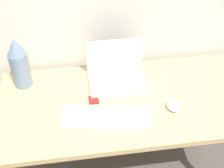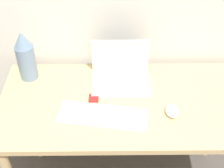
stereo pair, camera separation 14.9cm
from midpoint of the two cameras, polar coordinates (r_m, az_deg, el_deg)
The scene contains 6 objects.
desk at distance 1.63m, azimuth 0.23°, elevation -5.69°, with size 1.29×0.60×0.76m.
laptop at distance 1.64m, azimuth -1.77°, elevation 2.14°, with size 0.30×0.22×0.23m.
keyboard at distance 1.47m, azimuth -4.01°, elevation -6.05°, with size 0.43×0.19×0.02m.
mouse at distance 1.52m, azimuth 8.39°, elevation -4.01°, with size 0.06×0.09×0.03m.
vase at distance 1.65m, azimuth -19.15°, elevation 3.47°, with size 0.09×0.09×0.28m.
mp3_player at distance 1.56m, azimuth -6.11°, elevation -3.02°, with size 0.05×0.06×0.01m.
Camera 1 is at (-0.24, -0.79, 1.85)m, focal length 50.00 mm.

